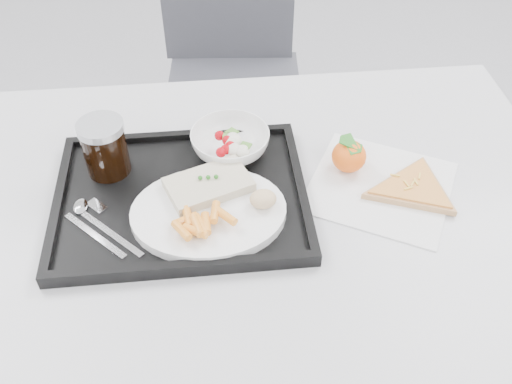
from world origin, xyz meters
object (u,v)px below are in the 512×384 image
chair (231,55)px  cola_glass (105,147)px  tray (182,198)px  dinner_plate (209,213)px  table (251,224)px  salad_bowl (230,142)px  pizza_slice (413,188)px  tangerine (349,156)px

chair → cola_glass: 0.87m
tray → dinner_plate: size_ratio=1.67×
table → tray: (-0.12, 0.01, 0.08)m
salad_bowl → pizza_slice: size_ratio=0.70×
dinner_plate → pizza_slice: 0.38m
table → chair: chair is taller
chair → salad_bowl: 0.78m
table → tangerine: size_ratio=15.92×
cola_glass → tray: bearing=-32.1°
salad_bowl → pizza_slice: (0.33, -0.13, -0.03)m
dinner_plate → tangerine: bearing=22.1°
tray → cola_glass: (-0.13, 0.08, 0.06)m
table → pizza_slice: size_ratio=5.48×
dinner_plate → cola_glass: size_ratio=2.50×
chair → tangerine: 0.85m
salad_bowl → pizza_slice: 0.36m
table → tangerine: tangerine is taller
table → dinner_plate: bearing=-148.1°
tangerine → pizza_slice: tangerine is taller
table → cola_glass: (-0.26, 0.09, 0.14)m
salad_bowl → dinner_plate: bearing=-106.4°
tray → pizza_slice: 0.43m
salad_bowl → cola_glass: 0.23m
table → dinner_plate: (-0.08, -0.05, 0.09)m
pizza_slice → salad_bowl: bearing=158.0°
chair → tangerine: chair is taller
tray → tangerine: tangerine is taller
dinner_plate → tangerine: 0.29m
table → dinner_plate: 0.13m
pizza_slice → chair: bearing=107.8°
salad_bowl → cola_glass: cola_glass is taller
tangerine → chair: bearing=102.2°
table → tray: tray is taller
dinner_plate → chair: bearing=83.9°
table → tangerine: bearing=17.7°
cola_glass → table: bearing=-19.7°
tray → dinner_plate: (0.05, -0.06, 0.02)m
salad_bowl → tangerine: bearing=-15.0°
salad_bowl → tray: bearing=-130.9°
chair → pizza_slice: size_ratio=4.25×
tray → cola_glass: bearing=147.9°
chair → dinner_plate: bearing=-96.1°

